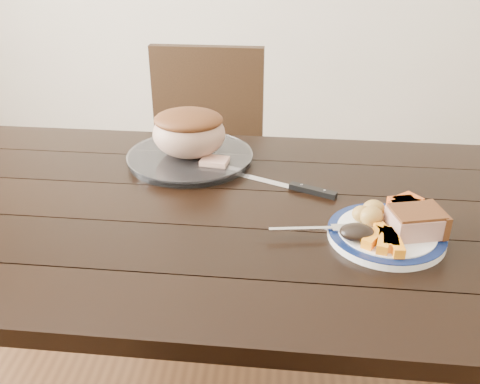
# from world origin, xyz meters

# --- Properties ---
(dining_table) EXTENTS (1.62, 0.94, 0.75)m
(dining_table) POSITION_xyz_m (-0.00, 0.00, 0.66)
(dining_table) COLOR black
(dining_table) RESTS_ON ground
(chair_far) EXTENTS (0.43, 0.44, 0.93)m
(chair_far) POSITION_xyz_m (-0.12, 0.74, 0.52)
(chair_far) COLOR black
(chair_far) RESTS_ON ground
(dinner_plate) EXTENTS (0.24, 0.24, 0.02)m
(dinner_plate) POSITION_xyz_m (0.40, -0.11, 0.76)
(dinner_plate) COLOR white
(dinner_plate) RESTS_ON dining_table
(plate_rim) EXTENTS (0.24, 0.24, 0.02)m
(plate_rim) POSITION_xyz_m (0.40, -0.11, 0.77)
(plate_rim) COLOR #0D1942
(plate_rim) RESTS_ON dinner_plate
(serving_platter) EXTENTS (0.33, 0.33, 0.02)m
(serving_platter) POSITION_xyz_m (-0.08, 0.25, 0.76)
(serving_platter) COLOR white
(serving_platter) RESTS_ON dining_table
(pork_slice) EXTENTS (0.12, 0.10, 0.05)m
(pork_slice) POSITION_xyz_m (0.45, -0.11, 0.79)
(pork_slice) COLOR tan
(pork_slice) RESTS_ON dinner_plate
(roasted_potatoes) EXTENTS (0.07, 0.08, 0.04)m
(roasted_potatoes) POSITION_xyz_m (0.36, -0.07, 0.79)
(roasted_potatoes) COLOR gold
(roasted_potatoes) RESTS_ON dinner_plate
(carrot_batons) EXTENTS (0.08, 0.11, 0.02)m
(carrot_batons) POSITION_xyz_m (0.38, -0.16, 0.78)
(carrot_batons) COLOR orange
(carrot_batons) RESTS_ON dinner_plate
(pumpkin_wedges) EXTENTS (0.09, 0.09, 0.04)m
(pumpkin_wedges) POSITION_xyz_m (0.45, -0.05, 0.79)
(pumpkin_wedges) COLOR #EC5A1A
(pumpkin_wedges) RESTS_ON dinner_plate
(dark_mushroom) EXTENTS (0.07, 0.05, 0.03)m
(dark_mushroom) POSITION_xyz_m (0.33, -0.15, 0.79)
(dark_mushroom) COLOR black
(dark_mushroom) RESTS_ON dinner_plate
(fork) EXTENTS (0.18, 0.04, 0.00)m
(fork) POSITION_xyz_m (0.25, -0.11, 0.77)
(fork) COLOR silver
(fork) RESTS_ON dinner_plate
(roast_joint) EXTENTS (0.20, 0.17, 0.13)m
(roast_joint) POSITION_xyz_m (-0.08, 0.25, 0.83)
(roast_joint) COLOR tan
(roast_joint) RESTS_ON serving_platter
(cut_slice) EXTENTS (0.08, 0.06, 0.02)m
(cut_slice) POSITION_xyz_m (-0.00, 0.19, 0.78)
(cut_slice) COLOR tan
(cut_slice) RESTS_ON serving_platter
(carving_knife) EXTENTS (0.30, 0.15, 0.01)m
(carving_knife) POSITION_xyz_m (0.21, 0.10, 0.76)
(carving_knife) COLOR silver
(carving_knife) RESTS_ON dining_table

